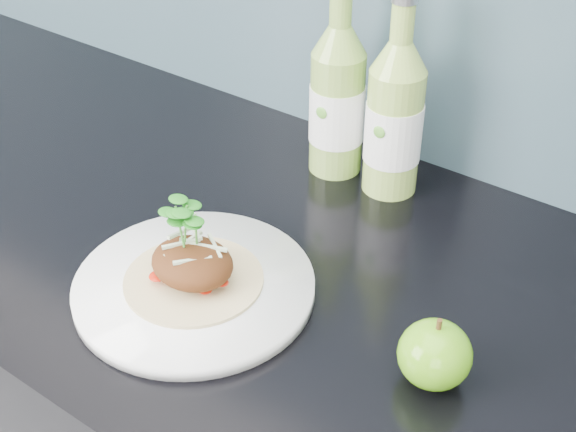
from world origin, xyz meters
name	(u,v)px	position (x,y,z in m)	size (l,w,h in m)	color
dinner_plate	(194,287)	(-0.06, 1.59, 0.91)	(0.33, 0.33, 0.02)	white
pork_taco	(192,260)	(-0.06, 1.59, 0.94)	(0.15, 0.15, 0.10)	tan
green_apple	(435,354)	(0.20, 1.63, 0.93)	(0.07, 0.07, 0.08)	#549710
cider_bottle_left	(337,101)	(-0.08, 1.89, 1.00)	(0.07, 0.07, 0.26)	#83A946
cider_bottle_right	(394,119)	(0.00, 1.89, 1.00)	(0.09, 0.09, 0.26)	#95BA4D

